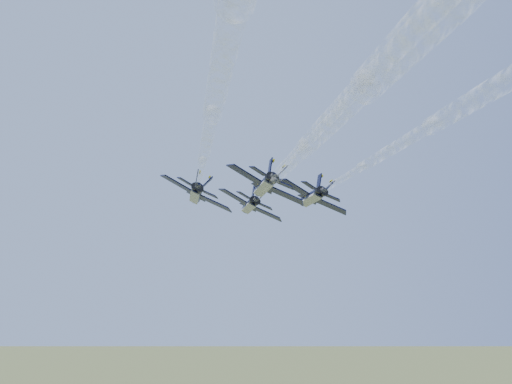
{
  "coord_description": "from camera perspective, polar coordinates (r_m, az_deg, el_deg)",
  "views": [
    {
      "loc": [
        -8.95,
        -105.03,
        89.14
      ],
      "look_at": [
        -1.78,
        3.74,
        108.8
      ],
      "focal_mm": 40.0,
      "sensor_mm": 36.0,
      "label": 1
    }
  ],
  "objects": [
    {
      "name": "jet_lead",
      "position": [
        120.84,
        -0.62,
        -1.36
      ],
      "size": [
        13.64,
        19.22,
        6.69
      ],
      "rotation": [
        0.0,
        0.46,
        0.07
      ],
      "color": "black"
    },
    {
      "name": "jet_slot",
      "position": [
        98.71,
        0.87,
        0.65
      ],
      "size": [
        13.64,
        19.22,
        6.69
      ],
      "rotation": [
        0.0,
        0.46,
        0.07
      ],
      "color": "black"
    },
    {
      "name": "jet_left",
      "position": [
        107.74,
        -6.0,
        -0.21
      ],
      "size": [
        13.64,
        19.22,
        6.69
      ],
      "rotation": [
        0.0,
        0.46,
        0.07
      ],
      "color": "black"
    },
    {
      "name": "jet_right",
      "position": [
        111.2,
        5.56,
        -0.53
      ],
      "size": [
        13.64,
        19.22,
        6.69
      ],
      "rotation": [
        0.0,
        0.46,
        0.07
      ],
      "color": "black"
    }
  ]
}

